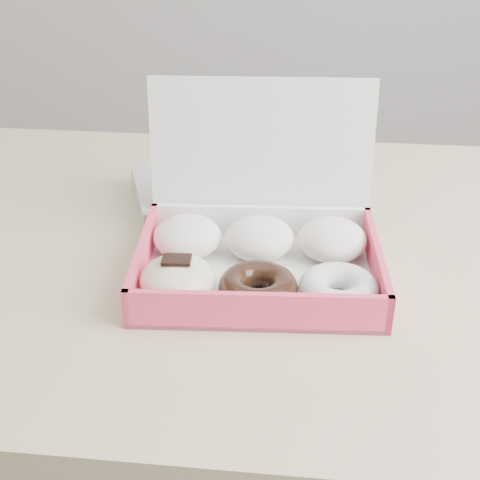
# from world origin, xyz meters

# --- Properties ---
(table) EXTENTS (1.20, 0.80, 0.75)m
(table) POSITION_xyz_m (0.00, 0.00, 0.67)
(table) COLOR tan
(table) RESTS_ON ground
(donut_box) EXTENTS (0.31, 0.27, 0.22)m
(donut_box) POSITION_xyz_m (0.02, -0.08, 0.78)
(donut_box) COLOR white
(donut_box) RESTS_ON table
(newspapers) EXTENTS (0.28, 0.25, 0.04)m
(newspapers) POSITION_xyz_m (-0.07, 0.12, 0.77)
(newspapers) COLOR silver
(newspapers) RESTS_ON table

